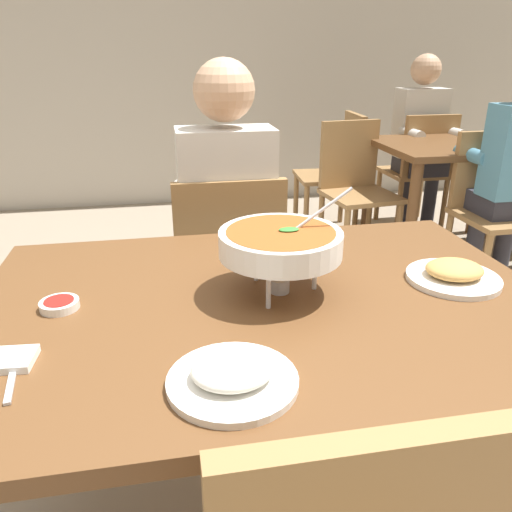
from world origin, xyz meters
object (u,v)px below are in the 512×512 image
object	(u,v)px
curry_bowl	(281,244)
rice_plate	(232,375)
chair_bg_middle	(492,201)
chair_bg_left	(420,166)
dining_table_far	(454,164)
appetizer_plate	(454,274)
diner_main	(226,211)
chair_bg_window	(355,182)
sauce_dish	(59,304)
patron_bg_left	(421,133)
chair_bg_corner	(339,167)
chair_diner_main	(228,269)
dining_table_main	(267,333)

from	to	relation	value
curry_bowl	rice_plate	distance (m)	0.41
curry_bowl	chair_bg_middle	xyz separation A→B (m)	(1.62, 1.44, -0.39)
chair_bg_left	dining_table_far	bearing A→B (deg)	-94.42
chair_bg_middle	dining_table_far	bearing A→B (deg)	88.26
appetizer_plate	chair_bg_left	size ratio (longest dim) A/B	0.27
diner_main	chair_bg_window	bearing A→B (deg)	50.62
dining_table_far	chair_bg_middle	world-z (taller)	chair_bg_middle
appetizer_plate	sauce_dish	world-z (taller)	appetizer_plate
diner_main	rice_plate	distance (m)	1.14
chair_bg_left	patron_bg_left	world-z (taller)	patron_bg_left
chair_bg_corner	patron_bg_left	bearing A→B (deg)	-2.77
sauce_dish	patron_bg_left	bearing A→B (deg)	48.29
rice_plate	chair_bg_middle	bearing A→B (deg)	45.08
chair_bg_corner	chair_bg_window	xyz separation A→B (m)	(-0.05, -0.47, 0.00)
dining_table_far	chair_diner_main	bearing A→B (deg)	-144.97
rice_plate	appetizer_plate	size ratio (longest dim) A/B	1.00
diner_main	chair_bg_middle	size ratio (longest dim) A/B	1.46
rice_plate	chair_bg_window	bearing A→B (deg)	64.01
dining_table_far	appetizer_plate	bearing A→B (deg)	-121.19
sauce_dish	chair_bg_window	xyz separation A→B (m)	(1.52, 2.03, -0.27)
diner_main	patron_bg_left	distance (m)	2.41
chair_bg_left	sauce_dish	bearing A→B (deg)	-132.31
rice_plate	appetizer_plate	xyz separation A→B (m)	(0.63, 0.33, 0.00)
dining_table_far	chair_bg_window	world-z (taller)	chair_bg_window
chair_diner_main	patron_bg_left	world-z (taller)	patron_bg_left
chair_bg_left	appetizer_plate	bearing A→B (deg)	-116.36
appetizer_plate	patron_bg_left	world-z (taller)	patron_bg_left
chair_bg_middle	chair_bg_window	distance (m)	0.86
curry_bowl	chair_bg_window	xyz separation A→B (m)	(1.00, 2.04, -0.39)
appetizer_plate	sauce_dish	size ratio (longest dim) A/B	2.67
patron_bg_left	chair_bg_window	bearing A→B (deg)	-147.03
curry_bowl	patron_bg_left	bearing A→B (deg)	55.94
chair_bg_left	chair_bg_middle	size ratio (longest dim) A/B	1.00
chair_bg_corner	sauce_dish	bearing A→B (deg)	-122.19
chair_diner_main	dining_table_far	distance (m)	2.05
appetizer_plate	chair_bg_middle	xyz separation A→B (m)	(1.16, 1.46, -0.28)
chair_diner_main	appetizer_plate	distance (m)	0.96
dining_table_far	rice_plate	bearing A→B (deg)	-128.48
chair_diner_main	chair_bg_corner	xyz separation A→B (m)	(1.08, 1.76, 0.00)
diner_main	curry_bowl	world-z (taller)	diner_main
chair_bg_left	chair_bg_corner	distance (m)	0.63
sauce_dish	chair_bg_corner	distance (m)	2.96
chair_diner_main	chair_bg_left	bearing A→B (deg)	44.48
chair_diner_main	appetizer_plate	size ratio (longest dim) A/B	3.75
chair_bg_left	chair_bg_window	size ratio (longest dim) A/B	1.00
dining_table_main	appetizer_plate	distance (m)	0.51
chair_bg_left	chair_bg_middle	distance (m)	0.99
chair_bg_corner	chair_bg_left	bearing A→B (deg)	-7.29
dining_table_far	chair_bg_left	size ratio (longest dim) A/B	1.11
chair_bg_left	chair_bg_window	distance (m)	0.78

